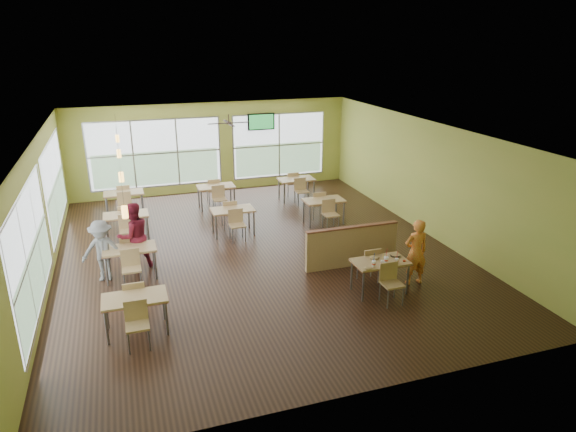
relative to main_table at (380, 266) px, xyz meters
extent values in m
plane|color=black|center=(-2.00, 3.00, -0.63)|extent=(12.00, 12.00, 0.00)
plane|color=white|center=(-2.00, 3.00, 2.57)|extent=(12.00, 12.00, 0.00)
cube|color=#AFAE47|center=(-2.00, 9.00, 0.97)|extent=(10.00, 0.04, 3.20)
cube|color=#AFAE47|center=(-2.00, -3.00, 0.97)|extent=(10.00, 0.04, 3.20)
cube|color=#AFAE47|center=(-7.00, 3.00, 0.97)|extent=(0.04, 12.00, 3.20)
cube|color=#AFAE47|center=(3.00, 3.00, 0.97)|extent=(0.04, 12.00, 3.20)
cube|color=white|center=(-6.98, 1.00, 0.89)|extent=(0.02, 4.50, 2.35)
cube|color=white|center=(-6.98, 6.00, 0.89)|extent=(0.02, 4.50, 2.35)
cube|color=white|center=(-4.00, 8.98, 0.89)|extent=(4.50, 0.02, 2.35)
cube|color=white|center=(0.50, 8.98, 0.89)|extent=(3.50, 0.02, 2.35)
cube|color=#B7BABC|center=(-6.97, 3.50, -0.28)|extent=(0.04, 9.40, 0.05)
cube|color=#B7BABC|center=(-1.75, 8.97, -0.28)|extent=(8.00, 0.04, 0.05)
cube|color=tan|center=(0.00, 0.00, 0.10)|extent=(1.20, 0.70, 0.04)
cube|color=brown|center=(0.00, 0.00, 0.07)|extent=(1.22, 0.71, 0.01)
cylinder|color=slate|center=(-0.54, -0.29, -0.28)|extent=(0.05, 0.05, 0.71)
cylinder|color=slate|center=(0.54, -0.29, -0.28)|extent=(0.05, 0.05, 0.71)
cylinder|color=slate|center=(-0.54, 0.29, -0.28)|extent=(0.05, 0.05, 0.71)
cylinder|color=slate|center=(0.54, 0.29, -0.28)|extent=(0.05, 0.05, 0.71)
cube|color=tan|center=(0.00, 0.55, -0.18)|extent=(0.42, 0.42, 0.04)
cube|color=tan|center=(0.00, 0.74, 0.04)|extent=(0.42, 0.04, 0.40)
cube|color=tan|center=(0.00, -0.55, -0.18)|extent=(0.42, 0.42, 0.04)
cube|color=tan|center=(0.00, -0.74, 0.04)|extent=(0.42, 0.04, 0.40)
cube|color=tan|center=(0.00, 1.45, -0.13)|extent=(2.40, 0.12, 1.00)
cube|color=brown|center=(0.00, 1.45, 0.39)|extent=(2.40, 0.14, 0.04)
cube|color=tan|center=(-5.20, 0.00, 0.10)|extent=(1.20, 0.70, 0.04)
cube|color=brown|center=(-5.20, 0.00, 0.07)|extent=(1.22, 0.71, 0.01)
cylinder|color=slate|center=(-5.74, -0.29, -0.28)|extent=(0.05, 0.05, 0.71)
cylinder|color=slate|center=(-4.66, -0.29, -0.28)|extent=(0.05, 0.05, 0.71)
cylinder|color=slate|center=(-5.74, 0.29, -0.28)|extent=(0.05, 0.05, 0.71)
cylinder|color=slate|center=(-4.66, 0.29, -0.28)|extent=(0.05, 0.05, 0.71)
cube|color=tan|center=(-5.20, 0.55, -0.18)|extent=(0.42, 0.42, 0.04)
cube|color=tan|center=(-5.20, 0.74, 0.04)|extent=(0.42, 0.04, 0.40)
cube|color=tan|center=(-5.20, -0.55, -0.18)|extent=(0.42, 0.42, 0.04)
cube|color=tan|center=(-5.20, -0.74, 0.04)|extent=(0.42, 0.04, 0.40)
cube|color=tan|center=(-5.20, 2.50, 0.10)|extent=(1.20, 0.70, 0.04)
cube|color=brown|center=(-5.20, 2.50, 0.07)|extent=(1.22, 0.71, 0.01)
cylinder|color=slate|center=(-5.74, 2.21, -0.28)|extent=(0.05, 0.05, 0.71)
cylinder|color=slate|center=(-4.66, 2.21, -0.28)|extent=(0.05, 0.05, 0.71)
cylinder|color=slate|center=(-5.74, 2.79, -0.28)|extent=(0.05, 0.05, 0.71)
cylinder|color=slate|center=(-4.66, 2.79, -0.28)|extent=(0.05, 0.05, 0.71)
cube|color=tan|center=(-5.20, 3.05, -0.18)|extent=(0.42, 0.42, 0.04)
cube|color=tan|center=(-5.20, 3.24, 0.04)|extent=(0.42, 0.04, 0.40)
cube|color=tan|center=(-5.20, 1.95, -0.18)|extent=(0.42, 0.42, 0.04)
cube|color=tan|center=(-5.20, 1.76, 0.04)|extent=(0.42, 0.04, 0.40)
cube|color=tan|center=(-5.20, 5.00, 0.10)|extent=(1.20, 0.70, 0.04)
cube|color=brown|center=(-5.20, 5.00, 0.07)|extent=(1.22, 0.71, 0.01)
cylinder|color=slate|center=(-5.74, 4.71, -0.28)|extent=(0.05, 0.05, 0.71)
cylinder|color=slate|center=(-4.66, 4.71, -0.28)|extent=(0.05, 0.05, 0.71)
cylinder|color=slate|center=(-5.74, 5.29, -0.28)|extent=(0.05, 0.05, 0.71)
cylinder|color=slate|center=(-4.66, 5.29, -0.28)|extent=(0.05, 0.05, 0.71)
cube|color=tan|center=(-5.20, 5.55, -0.18)|extent=(0.42, 0.42, 0.04)
cube|color=tan|center=(-5.20, 5.74, 0.04)|extent=(0.42, 0.04, 0.40)
cube|color=tan|center=(-5.20, 4.45, -0.18)|extent=(0.42, 0.42, 0.04)
cube|color=tan|center=(-5.20, 4.26, 0.04)|extent=(0.42, 0.04, 0.40)
cube|color=tan|center=(-5.20, 7.20, 0.10)|extent=(1.20, 0.70, 0.04)
cube|color=brown|center=(-5.20, 7.20, 0.07)|extent=(1.22, 0.71, 0.01)
cylinder|color=slate|center=(-5.74, 6.91, -0.28)|extent=(0.05, 0.05, 0.71)
cylinder|color=slate|center=(-4.66, 6.91, -0.28)|extent=(0.05, 0.05, 0.71)
cylinder|color=slate|center=(-5.74, 7.49, -0.28)|extent=(0.05, 0.05, 0.71)
cylinder|color=slate|center=(-4.66, 7.49, -0.28)|extent=(0.05, 0.05, 0.71)
cube|color=tan|center=(-5.20, 7.75, -0.18)|extent=(0.42, 0.42, 0.04)
cube|color=tan|center=(-5.20, 7.94, 0.04)|extent=(0.42, 0.04, 0.40)
cube|color=tan|center=(-5.20, 6.65, -0.18)|extent=(0.42, 0.42, 0.04)
cube|color=tan|center=(-5.20, 6.46, 0.04)|extent=(0.42, 0.04, 0.40)
cube|color=tan|center=(-2.30, 4.50, 0.10)|extent=(1.20, 0.70, 0.04)
cube|color=brown|center=(-2.30, 4.50, 0.07)|extent=(1.22, 0.71, 0.01)
cylinder|color=slate|center=(-2.84, 4.21, -0.28)|extent=(0.05, 0.05, 0.71)
cylinder|color=slate|center=(-1.76, 4.21, -0.28)|extent=(0.05, 0.05, 0.71)
cylinder|color=slate|center=(-2.84, 4.79, -0.28)|extent=(0.05, 0.05, 0.71)
cylinder|color=slate|center=(-1.76, 4.79, -0.28)|extent=(0.05, 0.05, 0.71)
cube|color=tan|center=(-2.30, 5.05, -0.18)|extent=(0.42, 0.42, 0.04)
cube|color=tan|center=(-2.30, 5.24, 0.04)|extent=(0.42, 0.04, 0.40)
cube|color=tan|center=(-2.30, 3.95, -0.18)|extent=(0.42, 0.42, 0.04)
cube|color=tan|center=(-2.30, 3.76, 0.04)|extent=(0.42, 0.04, 0.40)
cube|color=tan|center=(-2.30, 7.00, 0.10)|extent=(1.20, 0.70, 0.04)
cube|color=brown|center=(-2.30, 7.00, 0.07)|extent=(1.22, 0.71, 0.01)
cylinder|color=slate|center=(-2.84, 6.71, -0.28)|extent=(0.05, 0.05, 0.71)
cylinder|color=slate|center=(-1.76, 6.71, -0.28)|extent=(0.05, 0.05, 0.71)
cylinder|color=slate|center=(-2.84, 7.29, -0.28)|extent=(0.05, 0.05, 0.71)
cylinder|color=slate|center=(-1.76, 7.29, -0.28)|extent=(0.05, 0.05, 0.71)
cube|color=tan|center=(-2.30, 7.55, -0.18)|extent=(0.42, 0.42, 0.04)
cube|color=tan|center=(-2.30, 7.74, 0.04)|extent=(0.42, 0.04, 0.40)
cube|color=tan|center=(-2.30, 6.45, -0.18)|extent=(0.42, 0.42, 0.04)
cube|color=tan|center=(-2.30, 6.26, 0.04)|extent=(0.42, 0.04, 0.40)
cube|color=tan|center=(0.50, 4.50, 0.10)|extent=(1.20, 0.70, 0.04)
cube|color=brown|center=(0.50, 4.50, 0.07)|extent=(1.22, 0.71, 0.01)
cylinder|color=slate|center=(-0.04, 4.21, -0.28)|extent=(0.05, 0.05, 0.71)
cylinder|color=slate|center=(1.04, 4.21, -0.28)|extent=(0.05, 0.05, 0.71)
cylinder|color=slate|center=(-0.04, 4.79, -0.28)|extent=(0.05, 0.05, 0.71)
cylinder|color=slate|center=(1.04, 4.79, -0.28)|extent=(0.05, 0.05, 0.71)
cube|color=tan|center=(0.50, 5.05, -0.18)|extent=(0.42, 0.42, 0.04)
cube|color=tan|center=(0.50, 5.24, 0.04)|extent=(0.42, 0.04, 0.40)
cube|color=tan|center=(0.50, 3.95, -0.18)|extent=(0.42, 0.42, 0.04)
cube|color=tan|center=(0.50, 3.76, 0.04)|extent=(0.42, 0.04, 0.40)
cube|color=tan|center=(0.50, 7.00, 0.10)|extent=(1.20, 0.70, 0.04)
cube|color=brown|center=(0.50, 7.00, 0.07)|extent=(1.22, 0.71, 0.01)
cylinder|color=slate|center=(-0.04, 6.71, -0.28)|extent=(0.05, 0.05, 0.71)
cylinder|color=slate|center=(1.04, 6.71, -0.28)|extent=(0.05, 0.05, 0.71)
cylinder|color=slate|center=(-0.04, 7.29, -0.28)|extent=(0.05, 0.05, 0.71)
cylinder|color=slate|center=(1.04, 7.29, -0.28)|extent=(0.05, 0.05, 0.71)
cube|color=tan|center=(0.50, 7.55, -0.18)|extent=(0.42, 0.42, 0.04)
cube|color=tan|center=(0.50, 7.74, 0.04)|extent=(0.42, 0.04, 0.40)
cube|color=tan|center=(0.50, 6.45, -0.18)|extent=(0.42, 0.42, 0.04)
cube|color=tan|center=(0.50, 6.26, 0.04)|extent=(0.42, 0.04, 0.40)
cylinder|color=#2D2119|center=(-5.20, 0.00, 2.22)|extent=(0.01, 0.01, 0.70)
cylinder|color=gold|center=(-5.20, 0.00, 1.82)|extent=(0.11, 0.11, 0.22)
cylinder|color=#2D2119|center=(-5.20, 2.50, 2.22)|extent=(0.01, 0.01, 0.70)
cylinder|color=gold|center=(-5.20, 2.50, 1.82)|extent=(0.11, 0.11, 0.22)
cylinder|color=#2D2119|center=(-5.20, 5.00, 2.22)|extent=(0.01, 0.01, 0.70)
cylinder|color=gold|center=(-5.20, 5.00, 1.82)|extent=(0.11, 0.11, 0.22)
cylinder|color=#2D2119|center=(-5.20, 7.20, 2.22)|extent=(0.01, 0.01, 0.70)
cylinder|color=gold|center=(-5.20, 7.20, 1.82)|extent=(0.11, 0.11, 0.22)
cylinder|color=#2D2119|center=(-2.00, 6.00, 2.45)|extent=(0.03, 0.03, 0.24)
cylinder|color=#2D2119|center=(-2.00, 6.00, 2.31)|extent=(0.16, 0.16, 0.06)
cube|color=#2D2119|center=(-1.65, 6.00, 2.31)|extent=(0.55, 0.10, 0.01)
cube|color=#2D2119|center=(-2.00, 6.35, 2.31)|extent=(0.10, 0.55, 0.01)
cube|color=#2D2119|center=(-2.35, 6.00, 2.31)|extent=(0.55, 0.10, 0.01)
cube|color=#2D2119|center=(-2.00, 5.65, 2.31)|extent=(0.10, 0.55, 0.01)
cube|color=black|center=(-0.20, 8.90, 1.82)|extent=(1.00, 0.06, 0.60)
cube|color=green|center=(-0.20, 8.87, 1.82)|extent=(0.90, 0.01, 0.52)
imported|color=#FF531C|center=(0.95, 0.12, 0.15)|extent=(0.58, 0.39, 1.56)
imported|color=maroon|center=(-5.06, 3.00, 0.21)|extent=(0.97, 0.86, 1.67)
imported|color=slate|center=(-5.79, 2.55, 0.10)|extent=(1.05, 0.76, 1.47)
cone|color=white|center=(-0.28, -0.21, 0.18)|extent=(0.09, 0.09, 0.12)
cylinder|color=#C33D24|center=(-0.28, -0.21, 0.18)|extent=(0.09, 0.09, 0.04)
cylinder|color=white|center=(-0.28, -0.21, 0.25)|extent=(0.10, 0.10, 0.01)
cylinder|color=blue|center=(-0.28, -0.21, 0.35)|extent=(0.02, 0.06, 0.22)
cone|color=white|center=(-0.08, -0.23, 0.17)|extent=(0.08, 0.08, 0.11)
cylinder|color=#C33D24|center=(-0.08, -0.23, 0.18)|extent=(0.08, 0.08, 0.03)
cylinder|color=white|center=(-0.08, -0.23, 0.23)|extent=(0.09, 0.09, 0.01)
cylinder|color=gold|center=(-0.08, -0.23, 0.33)|extent=(0.02, 0.05, 0.20)
cone|color=white|center=(0.06, -0.13, 0.19)|extent=(0.10, 0.10, 0.13)
cylinder|color=#C33D24|center=(0.06, -0.13, 0.19)|extent=(0.09, 0.09, 0.04)
cylinder|color=white|center=(0.06, -0.13, 0.26)|extent=(0.10, 0.10, 0.01)
cylinder|color=red|center=(0.06, -0.13, 0.37)|extent=(0.03, 0.06, 0.24)
cone|color=white|center=(0.26, -0.23, 0.18)|extent=(0.08, 0.08, 0.11)
cylinder|color=#C33D24|center=(0.26, -0.23, 0.18)|extent=(0.08, 0.08, 0.03)
cylinder|color=white|center=(0.26, -0.23, 0.24)|extent=(0.09, 0.09, 0.01)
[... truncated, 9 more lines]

